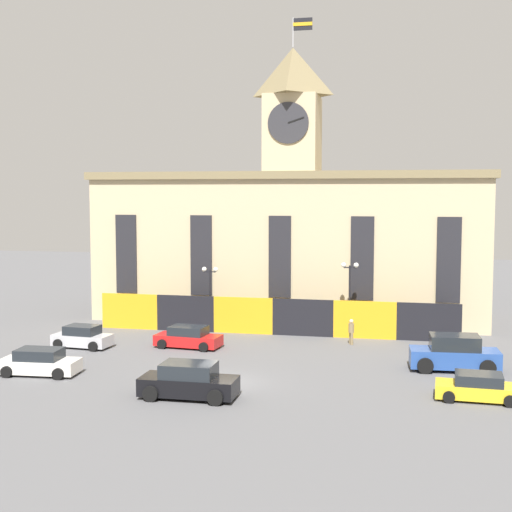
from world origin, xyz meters
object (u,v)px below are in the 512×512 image
Objects in this scene: car_white_taxi at (39,363)px; car_blue_van at (454,354)px; pedestrian at (351,331)px; car_yellow_coupe at (478,388)px; car_red_sedan at (188,338)px; street_lamp_center at (210,284)px; car_black_suv at (189,382)px; car_silver_hatch at (82,337)px; street_lamp_right at (350,283)px.

car_blue_van is (23.25, 5.99, 0.27)m from car_white_taxi.
pedestrian reaches higher than car_white_taxi.
car_yellow_coupe is 0.94× the size of car_red_sedan.
street_lamp_center is 0.98× the size of car_black_suv.
car_blue_van is 1.06× the size of car_black_suv.
car_yellow_coupe is 1.06× the size of car_silver_hatch.
car_silver_hatch is (-24.91, 7.18, 0.07)m from car_yellow_coupe.
pedestrian is (-6.47, 5.98, -0.01)m from car_blue_van.
pedestrian reaches higher than car_red_sedan.
pedestrian is at bearing -157.11° from car_red_sedan.
street_lamp_right is 3.04× the size of pedestrian.
car_yellow_coupe is at bearing 160.06° from car_red_sedan.
car_yellow_coupe is (7.69, -15.12, -3.23)m from street_lamp_right.
car_silver_hatch is (-17.22, -7.93, -3.16)m from street_lamp_right.
car_blue_van reaches higher than car_yellow_coupe.
car_black_suv is at bearing -141.91° from pedestrian.
street_lamp_center reaches higher than car_blue_van.
street_lamp_center is at bearing 180.00° from street_lamp_right.
car_silver_hatch is 14.48m from car_black_suv.
street_lamp_right is 1.25× the size of car_yellow_coupe.
street_lamp_right is 4.31m from pedestrian.
car_red_sedan is 17.34m from car_blue_van.
car_white_taxi is at bearing -170.75° from pedestrian.
car_white_taxi reaches higher than car_yellow_coupe.
pedestrian is at bearing -82.86° from street_lamp_right.
car_black_suv is at bearing 113.59° from car_red_sedan.
car_black_suv is at bearing -150.91° from car_blue_van.
pedestrian is at bearing -159.75° from car_silver_hatch.
car_white_taxi is 1.01× the size of car_red_sedan.
car_white_taxi and car_silver_hatch have the same top height.
car_blue_van is (24.09, -1.23, 0.27)m from car_silver_hatch.
street_lamp_center is 7.03m from car_red_sedan.
car_blue_van is (-0.82, 5.96, 0.34)m from car_yellow_coupe.
car_white_taxi reaches higher than car_red_sedan.
street_lamp_center is 10.54m from street_lamp_right.
street_lamp_center reaches higher than car_black_suv.
car_red_sedan is (6.13, 8.72, -0.02)m from car_white_taxi.
car_blue_van is at bearing -69.02° from pedestrian.
car_red_sedan is at bearing -162.71° from car_silver_hatch.
car_black_suv reaches higher than car_silver_hatch.
car_white_taxi is (-24.07, -0.03, 0.07)m from car_yellow_coupe.
car_black_suv reaches higher than pedestrian.
street_lamp_center is 1.12× the size of car_yellow_coupe.
car_yellow_coupe is 19.93m from car_red_sedan.
car_white_taxi is 10.11m from car_black_suv.
street_lamp_right is at bearing -110.63° from car_black_suv.
street_lamp_right is (10.54, -0.00, 0.35)m from street_lamp_center.
car_yellow_coupe is at bearing -63.02° from street_lamp_right.
street_lamp_center is at bearing 65.33° from car_white_taxi.
street_lamp_center is 2.73× the size of pedestrian.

